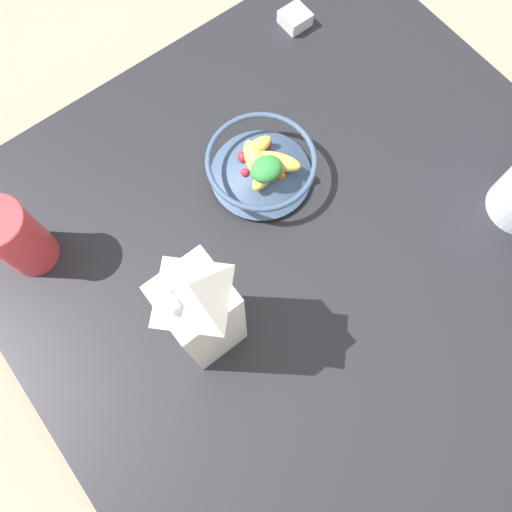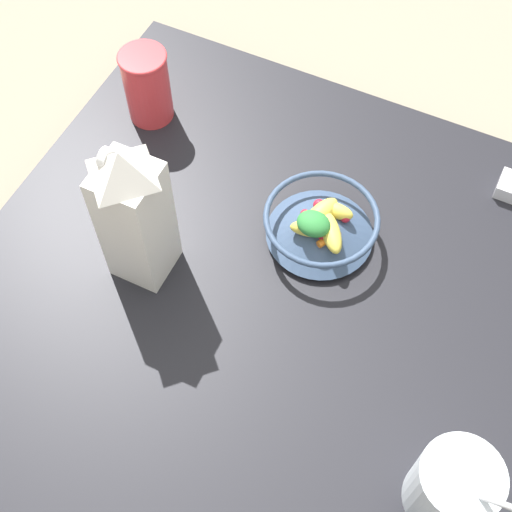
# 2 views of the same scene
# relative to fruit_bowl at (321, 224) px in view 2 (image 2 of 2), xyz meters

# --- Properties ---
(ground_plane) EXTENTS (6.00, 6.00, 0.00)m
(ground_plane) POSITION_rel_fruit_bowl_xyz_m (0.17, -0.01, -0.08)
(ground_plane) COLOR gray
(countertop) EXTENTS (1.02, 1.02, 0.04)m
(countertop) POSITION_rel_fruit_bowl_xyz_m (0.17, -0.01, -0.06)
(countertop) COLOR black
(countertop) RESTS_ON ground_plane
(fruit_bowl) EXTENTS (0.19, 0.19, 0.08)m
(fruit_bowl) POSITION_rel_fruit_bowl_xyz_m (0.00, 0.00, 0.00)
(fruit_bowl) COLOR #384C6B
(fruit_bowl) RESTS_ON countertop
(milk_carton) EXTENTS (0.09, 0.09, 0.28)m
(milk_carton) POSITION_rel_fruit_bowl_xyz_m (0.17, -0.24, 0.10)
(milk_carton) COLOR silver
(milk_carton) RESTS_ON countertop
(yogurt_tub) EXTENTS (0.12, 0.15, 0.27)m
(yogurt_tub) POSITION_rel_fruit_bowl_xyz_m (0.32, 0.32, 0.03)
(yogurt_tub) COLOR silver
(yogurt_tub) RESTS_ON countertop
(drinking_cup) EXTENTS (0.09, 0.09, 0.14)m
(drinking_cup) POSITION_rel_fruit_bowl_xyz_m (-0.12, -0.39, 0.04)
(drinking_cup) COLOR #DB383D
(drinking_cup) RESTS_ON countertop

